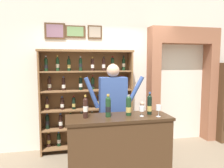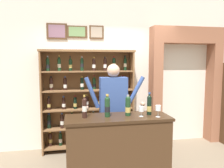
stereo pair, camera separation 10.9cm
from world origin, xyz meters
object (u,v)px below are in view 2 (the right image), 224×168
tasting_counter (118,149)px  tasting_bottle_rosso (85,107)px  wine_shelf (88,99)px  shopkeeper (113,103)px  tasting_bottle_vin_santo (149,105)px  wine_glass_left (158,108)px  tasting_bottle_riserva (128,106)px  wine_glass_spare (141,110)px  tasting_bottle_prosecco (107,106)px

tasting_counter → tasting_bottle_rosso: bearing=178.3°
wine_shelf → tasting_bottle_rosso: wine_shelf is taller
wine_shelf → tasting_counter: 1.41m
shopkeeper → tasting_bottle_vin_santo: shopkeeper is taller
tasting_counter → wine_glass_left: bearing=-13.4°
tasting_counter → tasting_bottle_vin_santo: 0.80m
shopkeeper → wine_shelf: bearing=116.1°
tasting_bottle_vin_santo → wine_glass_left: size_ratio=1.99×
wine_glass_left → shopkeeper: bearing=129.2°
tasting_bottle_riserva → wine_glass_spare: 0.20m
tasting_bottle_vin_santo → wine_glass_spare: size_ratio=2.27×
tasting_bottle_rosso → tasting_bottle_prosecco: bearing=-1.2°
tasting_counter → wine_glass_left: wine_glass_left is taller
tasting_counter → tasting_bottle_rosso: (-0.48, 0.01, 0.64)m
wine_shelf → wine_glass_left: bearing=-57.4°
tasting_bottle_prosecco → wine_glass_left: (0.71, -0.14, -0.03)m
wine_glass_spare → shopkeeper: bearing=117.5°
tasting_counter → tasting_bottle_rosso: tasting_bottle_rosso is taller
tasting_bottle_riserva → tasting_bottle_prosecco: bearing=-177.0°
wine_shelf → shopkeeper: size_ratio=1.15×
wine_glass_left → tasting_counter: bearing=166.6°
shopkeeper → wine_glass_spare: (0.30, -0.57, 0.00)m
wine_shelf → tasting_counter: bearing=-75.1°
tasting_bottle_rosso → wine_glass_left: bearing=-8.1°
wine_shelf → wine_glass_left: size_ratio=11.74×
wine_shelf → wine_glass_left: wine_shelf is taller
wine_shelf → wine_glass_spare: 1.48m
tasting_bottle_rosso → tasting_bottle_vin_santo: size_ratio=0.96×
wine_glass_spare → wine_glass_left: wine_glass_left is taller
tasting_bottle_rosso → wine_glass_spare: size_ratio=2.18×
shopkeeper → tasting_bottle_rosso: shopkeeper is taller
tasting_bottle_riserva → tasting_bottle_vin_santo: (0.32, -0.00, 0.00)m
shopkeeper → tasting_bottle_riserva: 0.50m
tasting_bottle_rosso → shopkeeper: bearing=44.4°
tasting_counter → tasting_bottle_riserva: size_ratio=4.90×
shopkeeper → wine_glass_left: 0.83m
wine_glass_spare → wine_glass_left: size_ratio=0.88×
tasting_bottle_riserva → wine_glass_left: bearing=-21.5°
tasting_bottle_rosso → tasting_bottle_prosecco: tasting_bottle_prosecco is taller
tasting_bottle_riserva → wine_glass_spare: (0.17, -0.09, -0.04)m
tasting_bottle_vin_santo → shopkeeper: bearing=132.4°
wine_shelf → tasting_bottle_rosso: size_ratio=6.13×
wine_shelf → shopkeeper: 0.84m
tasting_bottle_riserva → wine_glass_left: size_ratio=1.81×
tasting_bottle_rosso → tasting_bottle_prosecco: 0.32m
shopkeeper → wine_glass_left: bearing=-50.8°
tasting_bottle_prosecco → tasting_bottle_riserva: bearing=3.0°
shopkeeper → wine_glass_left: size_ratio=10.19×
tasting_counter → wine_glass_left: size_ratio=8.89×
wine_glass_spare → wine_glass_left: 0.24m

